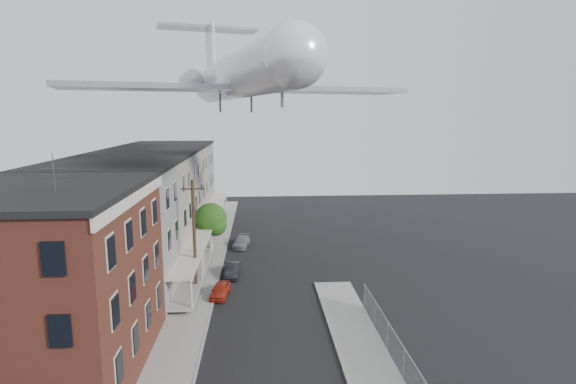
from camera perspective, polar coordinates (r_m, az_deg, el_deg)
The scene contains 17 objects.
sidewalk_left at distance 42.90m, azimuth -10.34°, elevation -9.20°, with size 3.00×62.00×0.12m, color gray.
sidewalk_right at distance 26.92m, azimuth 10.44°, elevation -21.34°, with size 3.00×26.00×0.12m, color gray.
curb_left at distance 42.75m, azimuth -8.38°, elevation -9.20°, with size 0.15×62.00×0.14m, color gray.
curb_right at distance 26.63m, azimuth 7.18°, elevation -21.60°, with size 0.15×26.00×0.14m, color gray.
corner_building at distance 27.41m, azimuth -28.76°, elevation -10.06°, with size 10.31×12.30×12.15m.
row_house_a at distance 35.83m, azimuth -22.34°, elevation -5.14°, with size 11.98×7.00×10.30m.
row_house_b at distance 42.33m, azimuth -19.36°, elevation -2.74°, with size 11.98×7.00×10.30m.
row_house_c at distance 48.97m, azimuth -17.19°, elevation -0.97°, with size 11.98×7.00×10.30m.
row_house_d at distance 55.69m, azimuth -15.54°, elevation 0.37°, with size 11.98×7.00×10.30m.
row_house_e at distance 62.48m, azimuth -14.25°, elevation 1.42°, with size 11.98×7.00×10.30m.
chainlink_fence at distance 26.00m, azimuth 14.49°, elevation -20.31°, with size 0.06×18.06×1.90m.
utility_pole at distance 35.88m, azimuth -11.81°, elevation -5.33°, with size 1.80×0.26×9.00m.
street_tree at distance 45.68m, azimuth -9.63°, elevation -3.58°, with size 3.22×3.20×5.20m.
car_near at distance 35.86m, azimuth -8.60°, elevation -12.22°, with size 1.25×3.11×1.06m, color #AB2816.
car_mid at distance 40.00m, azimuth -7.06°, elevation -9.78°, with size 1.17×3.36×1.11m, color black.
car_far at distance 48.33m, azimuth -5.91°, elevation -6.32°, with size 1.49×3.68×1.07m, color gray.
airplane at distance 38.77m, azimuth -6.55°, elevation 14.44°, with size 27.33×31.25×9.02m.
Camera 1 is at (-0.49, -16.29, 13.91)m, focal length 28.00 mm.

